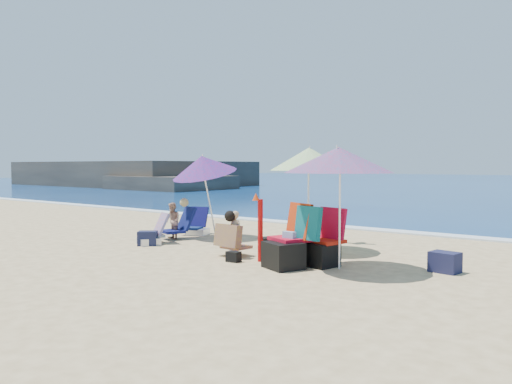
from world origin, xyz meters
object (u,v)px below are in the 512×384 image
Objects in this scene: furled_umbrella at (259,224)px; camp_chair_right at (319,244)px; umbrella_striped at (309,159)px; chair_navy at (197,227)px; camp_chair_left at (286,249)px; person_center at (233,234)px; chair_rainbow at (153,236)px; person_left at (175,221)px; umbrella_turquoise at (339,160)px; umbrella_blue at (203,165)px.

furled_umbrella is 1.18× the size of camp_chair_right.
chair_navy is at bearing 174.06° from umbrella_striped.
camp_chair_left is 1.24× the size of person_center.
umbrella_striped is 1.76m from furled_umbrella.
chair_navy reaches higher than chair_rainbow.
person_center is 0.91× the size of person_left.
chair_navy is 0.74× the size of camp_chair_right.
umbrella_turquoise reaches higher than person_center.
person_center is (2.20, -0.07, 0.23)m from chair_rainbow.
umbrella_blue is 3.14m from furled_umbrella.
umbrella_blue reaches higher than umbrella_striped.
furled_umbrella is at bearing -94.20° from umbrella_striped.
chair_rainbow is at bearing -79.39° from chair_navy.
chair_rainbow is 0.81× the size of camp_chair_right.
umbrella_turquoise is 0.98× the size of umbrella_blue.
person_center is (-0.65, 0.09, -0.24)m from furled_umbrella.
furled_umbrella is at bearing -171.28° from umbrella_turquoise.
umbrella_blue reaches higher than person_center.
furled_umbrella is 1.59× the size of chair_navy.
furled_umbrella is 1.29× the size of person_left.
umbrella_striped is at bearing 136.87° from umbrella_turquoise.
furled_umbrella reaches higher than chair_rainbow.
umbrella_turquoise reaches higher than person_left.
camp_chair_right reaches higher than person_center.
umbrella_striped reaches higher than furled_umbrella.
furled_umbrella is 1.41× the size of person_center.
camp_chair_left reaches higher than person_center.
chair_navy is 0.89× the size of person_center.
camp_chair_right reaches higher than chair_navy.
umbrella_turquoise is 1.38m from camp_chair_right.
person_left is (-3.98, 0.64, 0.05)m from camp_chair_right.
person_left is at bearing 163.34° from furled_umbrella.
chair_navy is 2.99m from person_center.
camp_chair_left is 1.32m from person_center.
person_center is (2.49, -1.63, 0.23)m from chair_navy.
chair_navy is (-0.52, 0.31, -1.43)m from umbrella_blue.
umbrella_blue is 1.95× the size of camp_chair_left.
umbrella_blue is 2.02× the size of camp_chair_right.
chair_rainbow is 0.80m from person_left.
camp_chair_left is 3.79m from person_left.
person_center is at bearing -173.81° from camp_chair_right.
chair_rainbow is 0.78× the size of camp_chair_left.
camp_chair_right is 1.20× the size of person_center.
person_left is at bearing 170.93° from camp_chair_right.
chair_rainbow is 3.84m from camp_chair_right.
camp_chair_left is (-0.71, -0.36, -1.38)m from umbrella_turquoise.
umbrella_striped is at bearing -5.94° from chair_navy.
person_center reaches higher than chair_navy.
umbrella_turquoise reaches higher than chair_navy.
umbrella_turquoise reaches higher than camp_chair_left.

